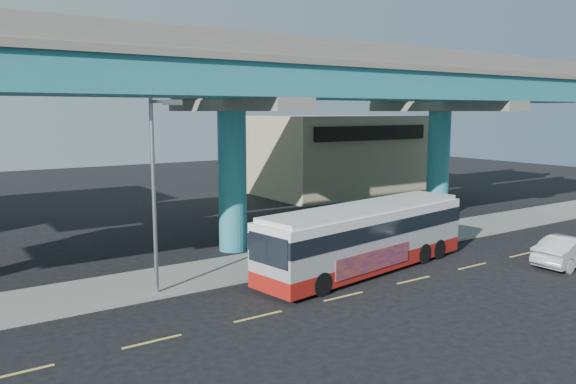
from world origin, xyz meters
TOP-DOWN VIEW (x-y plane):
  - ground at (0.00, 0.00)m, footprint 120.00×120.00m
  - sidewalk at (0.00, 5.50)m, footprint 70.00×4.00m
  - lane_markings at (-0.00, -0.30)m, footprint 58.00×0.12m
  - viaduct at (-0.00, 9.11)m, footprint 52.00×12.40m
  - building_beige at (18.00, 22.98)m, footprint 14.00×10.23m
  - transit_bus at (3.26, 2.05)m, footprint 12.33×4.47m
  - sedan at (12.00, -2.89)m, footprint 1.72×4.55m
  - street_lamp at (-6.19, 3.44)m, footprint 0.50×2.54m
  - stop_sign at (9.14, 4.18)m, footprint 0.81×0.09m

SIDE VIEW (x-z plane):
  - ground at x=0.00m, z-range 0.00..0.00m
  - lane_markings at x=0.00m, z-range 0.00..0.01m
  - sidewalk at x=0.00m, z-range 0.00..0.15m
  - sedan at x=12.00m, z-range 0.00..1.48m
  - transit_bus at x=3.26m, z-range 0.15..3.25m
  - stop_sign at x=9.14m, z-range 0.76..3.46m
  - building_beige at x=18.00m, z-range 0.01..7.01m
  - street_lamp at x=-6.19m, z-range 1.32..9.13m
  - viaduct at x=0.00m, z-range 3.29..14.99m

